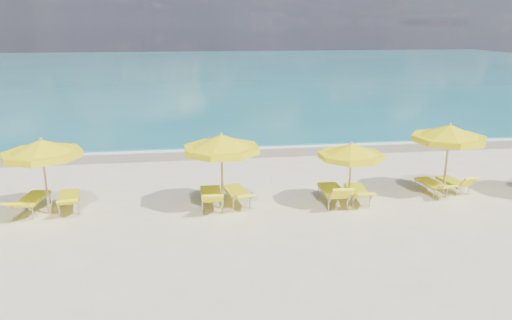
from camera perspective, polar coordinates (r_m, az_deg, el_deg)
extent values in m
plane|color=beige|center=(15.82, 0.78, -5.63)|extent=(120.00, 120.00, 0.00)
cube|color=#146B73|center=(62.88, -6.14, 10.16)|extent=(120.00, 80.00, 0.30)
cube|color=tan|center=(22.82, -2.11, 1.00)|extent=(120.00, 2.60, 0.01)
cube|color=white|center=(23.59, -2.32, 1.48)|extent=(120.00, 1.20, 0.03)
cube|color=white|center=(32.30, -14.66, 4.79)|extent=(14.00, 0.36, 0.05)
cube|color=white|center=(40.34, 6.77, 7.23)|extent=(18.00, 0.30, 0.05)
cylinder|color=tan|center=(16.38, -22.95, -1.90)|extent=(0.07, 0.07, 2.30)
cone|color=#FFED0D|center=(16.14, -23.31, 1.37)|extent=(2.35, 2.35, 0.46)
cylinder|color=#FFED0D|center=(16.19, -23.23, 0.60)|extent=(2.37, 2.37, 0.18)
sphere|color=tan|center=(16.09, -23.40, 2.19)|extent=(0.10, 0.10, 0.10)
cylinder|color=tan|center=(15.56, -3.91, -1.46)|extent=(0.07, 0.07, 2.34)
cone|color=#FFED0D|center=(15.31, -3.97, 2.06)|extent=(3.06, 3.06, 0.47)
cylinder|color=#FFED0D|center=(15.36, -3.96, 1.23)|extent=(3.09, 3.09, 0.19)
sphere|color=tan|center=(15.25, -3.99, 2.94)|extent=(0.10, 0.10, 0.10)
cylinder|color=tan|center=(16.06, 10.68, -1.77)|extent=(0.06, 0.06, 2.02)
cone|color=#FFED0D|center=(15.83, 10.83, 1.17)|extent=(2.66, 2.66, 0.40)
cylinder|color=#FFED0D|center=(15.88, 10.80, 0.48)|extent=(2.69, 2.69, 0.16)
sphere|color=tan|center=(15.78, 10.87, 1.90)|extent=(0.09, 0.09, 0.09)
cylinder|color=tan|center=(17.96, 20.93, -0.09)|extent=(0.07, 0.07, 2.39)
cone|color=#FFED0D|center=(17.74, 21.23, 3.04)|extent=(2.91, 2.91, 0.48)
cylinder|color=#FFED0D|center=(17.78, 21.16, 2.30)|extent=(2.93, 2.93, 0.19)
sphere|color=tan|center=(17.69, 21.31, 3.81)|extent=(0.11, 0.11, 0.11)
cube|color=#FFF20F|center=(17.04, -24.19, -4.03)|extent=(0.83, 1.48, 0.09)
cube|color=#FFF20F|center=(16.15, -25.67, -4.68)|extent=(0.71, 0.72, 0.37)
cube|color=#FFF20F|center=(16.85, -20.61, -3.92)|extent=(0.83, 1.43, 0.08)
cube|color=#FFF20F|center=(15.90, -20.73, -4.53)|extent=(0.70, 0.70, 0.35)
cube|color=#FFF20F|center=(16.03, -5.18, -3.84)|extent=(0.64, 1.43, 0.09)
cube|color=#FFF20F|center=(15.03, -5.00, -4.40)|extent=(0.64, 0.61, 0.44)
cube|color=#FFF20F|center=(16.30, -2.31, -3.57)|extent=(0.80, 1.40, 0.08)
cube|color=#FFF20F|center=(15.41, -1.37, -4.22)|extent=(0.68, 0.70, 0.32)
cube|color=#FFF20F|center=(16.45, 8.69, -3.43)|extent=(0.68, 1.46, 0.09)
cube|color=#FFF20F|center=(15.49, 9.68, -3.81)|extent=(0.66, 0.59, 0.51)
cube|color=#FFF20F|center=(16.79, 11.43, -3.33)|extent=(0.69, 1.34, 0.08)
cube|color=#FFF20F|center=(15.91, 12.25, -3.92)|extent=(0.63, 0.63, 0.33)
cube|color=#FFF20F|center=(18.24, 19.32, -2.47)|extent=(0.67, 1.27, 0.07)
cube|color=#FFF20F|center=(17.53, 20.89, -2.92)|extent=(0.60, 0.61, 0.30)
cube|color=#FFF20F|center=(18.74, 21.49, -2.26)|extent=(0.70, 1.23, 0.07)
cube|color=#FFF20F|center=(18.12, 23.05, -2.35)|extent=(0.58, 0.51, 0.44)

